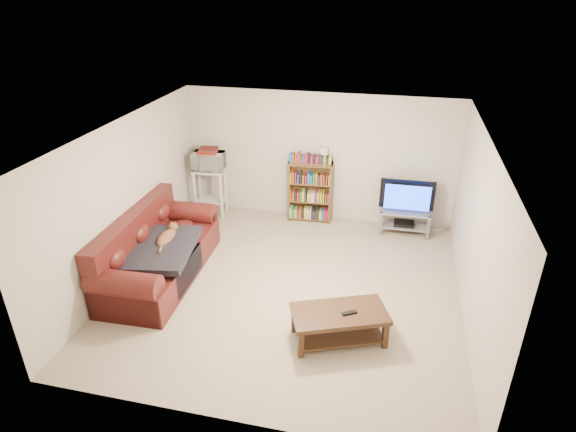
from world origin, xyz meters
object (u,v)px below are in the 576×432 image
(sofa, at_px, (155,255))
(coffee_table, at_px, (339,320))
(bookshelf, at_px, (310,190))
(tv_stand, at_px, (405,218))

(sofa, relative_size, coffee_table, 1.86)
(sofa, height_order, bookshelf, bookshelf)
(coffee_table, xyz_separation_m, tv_stand, (0.77, 3.13, 0.00))
(coffee_table, relative_size, tv_stand, 1.48)
(tv_stand, bearing_deg, sofa, -149.41)
(sofa, relative_size, bookshelf, 2.10)
(tv_stand, bearing_deg, bookshelf, 174.44)
(sofa, bearing_deg, bookshelf, 49.09)
(tv_stand, xyz_separation_m, bookshelf, (-1.77, 0.14, 0.30))
(tv_stand, height_order, bookshelf, bookshelf)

